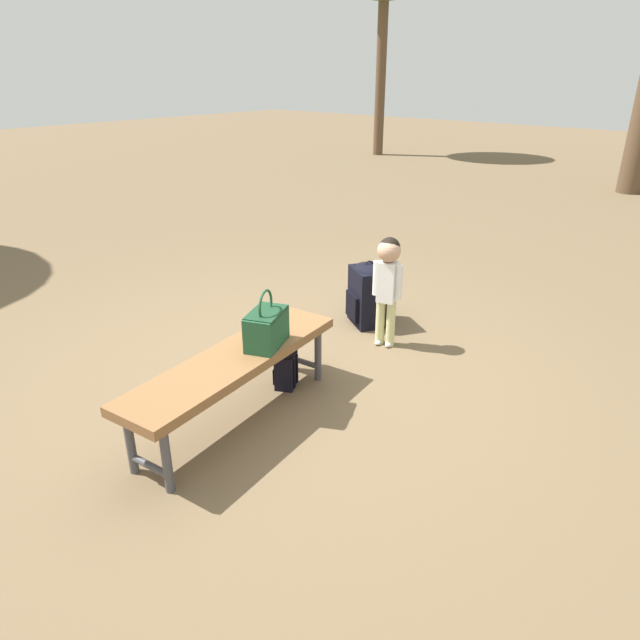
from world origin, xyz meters
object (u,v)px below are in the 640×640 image
Objects in this scene: park_bench at (235,364)px; backpack_small at (286,368)px; handbag at (266,327)px; child_standing at (388,275)px; backpack_large at (368,293)px.

backpack_small is at bearing 6.28° from park_bench.
handbag is at bearing -159.09° from backpack_small.
backpack_small is at bearing 171.62° from child_standing.
handbag is 0.51m from backpack_small.
backpack_large is 1.97× the size of backpack_small.
backpack_large reaches higher than backpack_small.
child_standing is at bearing -3.51° from park_bench.
handbag is 0.65× the size of backpack_large.
child_standing reaches higher than handbag.
backpack_small is at bearing 20.91° from handbag.
child_standing is 1.09m from backpack_small.
handbag reaches higher than backpack_large.
park_bench is 1.75m from backpack_large.
park_bench is 5.69× the size of backpack_small.
park_bench is 2.88× the size of backpack_large.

